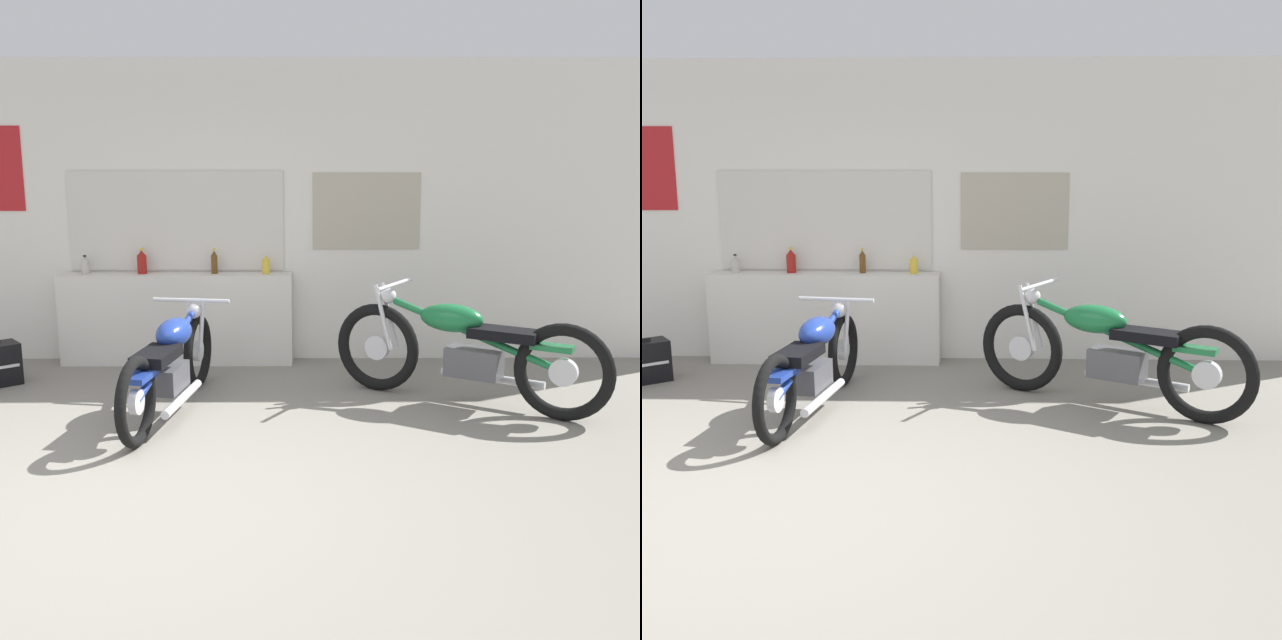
{
  "view_description": "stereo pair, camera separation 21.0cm",
  "coord_description": "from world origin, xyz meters",
  "views": [
    {
      "loc": [
        1.01,
        -3.82,
        1.87
      ],
      "look_at": [
        1.05,
        1.74,
        0.7
      ],
      "focal_mm": 42.0,
      "sensor_mm": 36.0,
      "label": 1
    },
    {
      "loc": [
        1.22,
        -3.81,
        1.87
      ],
      "look_at": [
        1.05,
        1.74,
        0.7
      ],
      "focal_mm": 42.0,
      "sensor_mm": 36.0,
      "label": 2
    }
  ],
  "objects": [
    {
      "name": "bottle_right_center",
      "position": [
        0.56,
        3.1,
        0.94
      ],
      "size": [
        0.07,
        0.07,
        0.19
      ],
      "color": "gold",
      "rests_on": "sill_counter"
    },
    {
      "name": "motorcycle_blue",
      "position": [
        -0.08,
        1.64,
        0.4
      ],
      "size": [
        0.64,
        2.0,
        0.78
      ],
      "color": "black",
      "rests_on": "ground_plane"
    },
    {
      "name": "motorcycle_green",
      "position": [
        2.19,
        1.83,
        0.44
      ],
      "size": [
        1.98,
        1.22,
        0.93
      ],
      "color": "black",
      "rests_on": "ground_plane"
    },
    {
      "name": "sill_counter",
      "position": [
        -0.29,
        3.1,
        0.43
      ],
      "size": [
        2.17,
        0.28,
        0.85
      ],
      "color": "silver",
      "rests_on": "ground_plane"
    },
    {
      "name": "bottle_left_center",
      "position": [
        -0.6,
        3.13,
        0.96
      ],
      "size": [
        0.09,
        0.09,
        0.24
      ],
      "color": "maroon",
      "rests_on": "sill_counter"
    },
    {
      "name": "ground_plane",
      "position": [
        0.0,
        0.0,
        0.0
      ],
      "size": [
        24.0,
        24.0,
        0.0
      ],
      "primitive_type": "plane",
      "color": "gray"
    },
    {
      "name": "bottle_leftmost",
      "position": [
        -1.13,
        3.11,
        0.93
      ],
      "size": [
        0.08,
        0.08,
        0.18
      ],
      "color": "#B7B2A8",
      "rests_on": "sill_counter"
    },
    {
      "name": "wall_back",
      "position": [
        -0.02,
        3.27,
        1.4
      ],
      "size": [
        10.0,
        0.07,
        2.8
      ],
      "color": "silver",
      "rests_on": "ground_plane"
    },
    {
      "name": "bottle_center",
      "position": [
        0.07,
        3.13,
        0.96
      ],
      "size": [
        0.06,
        0.06,
        0.24
      ],
      "color": "#5B3814",
      "rests_on": "sill_counter"
    }
  ]
}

